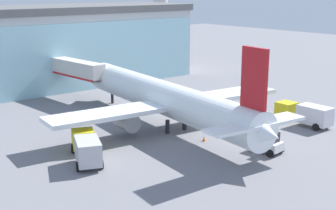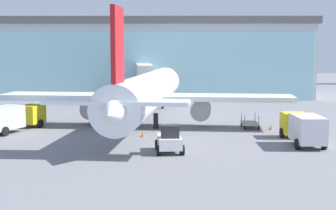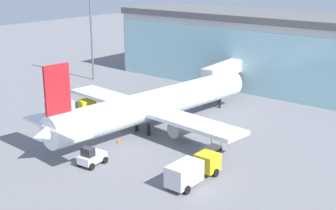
{
  "view_description": "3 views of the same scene",
  "coord_description": "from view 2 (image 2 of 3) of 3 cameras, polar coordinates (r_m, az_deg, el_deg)",
  "views": [
    {
      "loc": [
        -33.59,
        -37.17,
        16.79
      ],
      "look_at": [
        0.74,
        3.88,
        3.17
      ],
      "focal_mm": 50.0,
      "sensor_mm": 36.0,
      "label": 1
    },
    {
      "loc": [
        3.31,
        -45.21,
        8.12
      ],
      "look_at": [
        3.73,
        4.37,
        2.3
      ],
      "focal_mm": 50.0,
      "sensor_mm": 36.0,
      "label": 2
    },
    {
      "loc": [
        41.25,
        -41.8,
        21.93
      ],
      "look_at": [
        2.07,
        7.55,
        3.09
      ],
      "focal_mm": 50.0,
      "sensor_mm": 36.0,
      "label": 3
    }
  ],
  "objects": [
    {
      "name": "safety_cone_nose",
      "position": [
        44.25,
        -3.09,
        -3.52
      ],
      "size": [
        0.36,
        0.36,
        0.55
      ],
      "primitive_type": "cone",
      "color": "orange",
      "rests_on": "ground"
    },
    {
      "name": "jet_bridge",
      "position": [
        71.87,
        -2.97,
        3.91
      ],
      "size": [
        3.41,
        14.85,
        6.01
      ],
      "rotation": [
        0.0,
        0.0,
        1.65
      ],
      "color": "beige",
      "rests_on": "ground"
    },
    {
      "name": "ground",
      "position": [
        46.05,
        -4.61,
        -3.48
      ],
      "size": [
        240.0,
        240.0,
        0.0
      ],
      "primitive_type": "plane",
      "color": "slate"
    },
    {
      "name": "baggage_cart",
      "position": [
        49.71,
        9.94,
        -2.22
      ],
      "size": [
        1.66,
        2.84,
        1.5
      ],
      "rotation": [
        0.0,
        0.0,
        4.69
      ],
      "color": "#9E998C",
      "rests_on": "ground"
    },
    {
      "name": "safety_cone_wingtip",
      "position": [
        49.12,
        12.45,
        -2.65
      ],
      "size": [
        0.36,
        0.36,
        0.55
      ],
      "primitive_type": "cone",
      "color": "orange",
      "rests_on": "ground"
    },
    {
      "name": "airplane",
      "position": [
        50.57,
        -2.55,
        1.52
      ],
      "size": [
        31.03,
        37.64,
        11.39
      ],
      "rotation": [
        0.0,
        0.0,
        1.46
      ],
      "color": "white",
      "rests_on": "ground"
    },
    {
      "name": "catering_truck",
      "position": [
        49.38,
        -18.41,
        -1.39
      ],
      "size": [
        4.92,
        7.57,
        2.65
      ],
      "rotation": [
        0.0,
        0.0,
        1.16
      ],
      "color": "yellow",
      "rests_on": "ground"
    },
    {
      "name": "pushback_tug",
      "position": [
        37.31,
        0.17,
        -4.34
      ],
      "size": [
        2.37,
        3.32,
        2.3
      ],
      "rotation": [
        0.0,
        0.0,
        1.64
      ],
      "color": "silver",
      "rests_on": "ground"
    },
    {
      "name": "fuel_truck",
      "position": [
        42.34,
        16.12,
        -2.61
      ],
      "size": [
        2.55,
        7.32,
        2.65
      ],
      "rotation": [
        0.0,
        0.0,
        1.56
      ],
      "color": "yellow",
      "rests_on": "ground"
    },
    {
      "name": "terminal_building",
      "position": [
        83.27,
        -2.78,
        5.76
      ],
      "size": [
        57.31,
        17.33,
        13.54
      ],
      "rotation": [
        0.0,
        0.0,
        -0.01
      ],
      "color": "#B7B7B7",
      "rests_on": "ground"
    }
  ]
}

